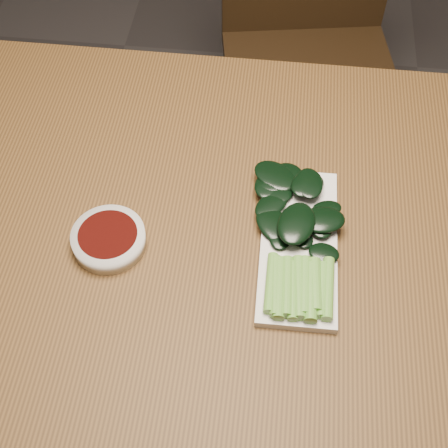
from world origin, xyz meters
TOP-DOWN VIEW (x-y plane):
  - ground at (0.00, 0.00)m, footprint 6.00×6.00m
  - table at (0.00, 0.00)m, footprint 1.40×0.80m
  - chair_far at (0.12, 0.79)m, footprint 0.52×0.52m
  - sauce_bowl at (-0.19, -0.06)m, footprint 0.11×0.11m
  - serving_plate at (0.10, -0.03)m, footprint 0.12×0.28m
  - gai_lan at (0.09, -0.03)m, footprint 0.16×0.30m

SIDE VIEW (x-z plane):
  - ground at x=0.00m, z-range 0.00..0.00m
  - chair_far at x=0.12m, z-range 0.04..0.93m
  - table at x=0.00m, z-range 0.30..1.05m
  - serving_plate at x=0.10m, z-range 0.75..0.76m
  - sauce_bowl at x=-0.19m, z-range 0.75..0.78m
  - gai_lan at x=0.09m, z-range 0.76..0.79m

